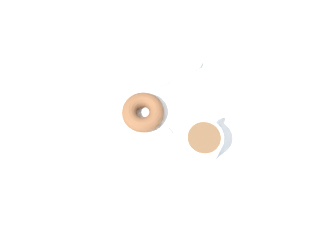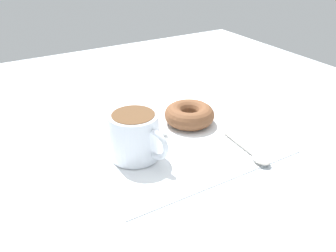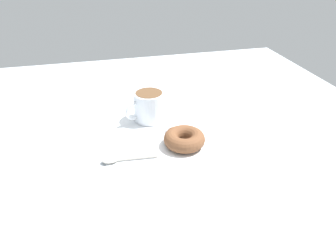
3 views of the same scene
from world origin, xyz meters
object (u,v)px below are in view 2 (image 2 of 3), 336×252
Objects in this scene: coffee_cup at (135,135)px; sugar_cube at (162,130)px; donut at (189,115)px; spoon at (255,155)px.

coffee_cup is 9.18cm from sugar_cube.
sugar_cube is at bearing 101.38° from donut.
coffee_cup reaches higher than sugar_cube.
coffee_cup is at bearing 119.33° from sugar_cube.
sugar_cube reaches higher than spoon.
coffee_cup reaches higher than spoon.
donut is 16.18cm from spoon.
spoon is 7.77× the size of sugar_cube.
coffee_cup is 1.12× the size of donut.
spoon is at bearing -147.25° from sugar_cube.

